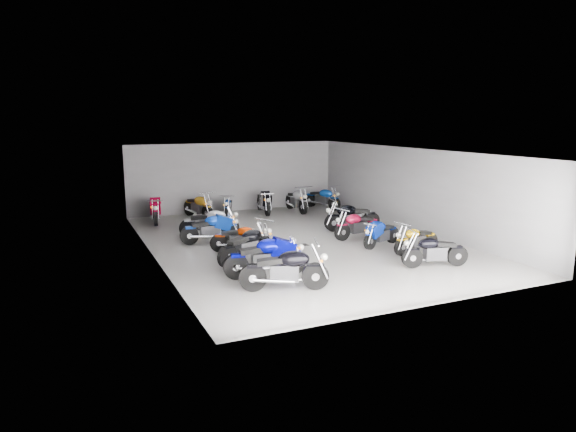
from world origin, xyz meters
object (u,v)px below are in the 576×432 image
object	(u,v)px
motorcycle_back_b	(198,206)
motorcycle_back_c	(228,206)
motorcycle_right_a	(434,251)
motorcycle_back_e	(297,200)
drain_grate	(303,245)
motorcycle_back_f	(323,198)
motorcycle_left_b	(266,257)
motorcycle_right_d	(357,225)
motorcycle_back_a	(156,209)
motorcycle_left_e	(211,229)
motorcycle_back_d	(264,202)
motorcycle_left_f	(210,223)
motorcycle_right_e	(352,217)
motorcycle_right_c	(381,233)
motorcycle_left_d	(240,238)
motorcycle_right_b	(416,239)
motorcycle_left_c	(247,245)
motorcycle_left_a	(285,269)

from	to	relation	value
motorcycle_back_b	motorcycle_back_c	world-z (taller)	motorcycle_back_b
motorcycle_right_a	motorcycle_back_c	size ratio (longest dim) A/B	1.14
motorcycle_back_e	drain_grate	bearing A→B (deg)	68.89
motorcycle_right_a	motorcycle_back_f	xyz separation A→B (m)	(1.65, 10.17, 0.04)
motorcycle_left_b	motorcycle_right_a	world-z (taller)	motorcycle_left_b
drain_grate	motorcycle_right_d	world-z (taller)	motorcycle_right_d
motorcycle_left_b	motorcycle_back_a	distance (m)	9.10
motorcycle_left_e	motorcycle_back_d	world-z (taller)	motorcycle_back_d
motorcycle_left_f	motorcycle_right_e	size ratio (longest dim) A/B	0.94
motorcycle_right_c	motorcycle_left_b	bearing A→B (deg)	87.72
motorcycle_left_d	motorcycle_right_d	xyz separation A→B (m)	(4.54, 0.10, 0.04)
drain_grate	motorcycle_back_c	xyz separation A→B (m)	(-0.75, 6.20, 0.44)
motorcycle_left_e	motorcycle_back_e	size ratio (longest dim) A/B	0.92
motorcycle_back_d	motorcycle_back_b	bearing A→B (deg)	8.03
drain_grate	motorcycle_back_b	distance (m)	6.66
motorcycle_right_d	motorcycle_right_a	bearing A→B (deg)	173.58
motorcycle_left_e	motorcycle_left_f	bearing A→B (deg)	170.49
motorcycle_left_d	motorcycle_back_b	world-z (taller)	motorcycle_back_b
motorcycle_right_a	motorcycle_back_a	bearing A→B (deg)	46.83
motorcycle_right_e	motorcycle_back_d	bearing A→B (deg)	29.05
motorcycle_right_c	motorcycle_back_a	size ratio (longest dim) A/B	0.79
motorcycle_left_e	motorcycle_back_a	distance (m)	4.67
motorcycle_right_a	motorcycle_right_e	xyz separation A→B (m)	(0.39, 5.33, 0.06)
motorcycle_back_b	motorcycle_back_c	xyz separation A→B (m)	(1.34, -0.10, -0.09)
motorcycle_right_e	motorcycle_back_f	xyz separation A→B (m)	(1.27, 4.83, -0.02)
motorcycle_left_e	motorcycle_back_e	bearing A→B (deg)	133.56
motorcycle_left_b	motorcycle_right_c	bearing A→B (deg)	117.04
motorcycle_right_c	motorcycle_back_b	bearing A→B (deg)	9.95
motorcycle_right_b	motorcycle_back_b	world-z (taller)	motorcycle_back_b
motorcycle_left_d	motorcycle_back_d	distance (m)	7.06
motorcycle_left_d	motorcycle_right_c	size ratio (longest dim) A/B	1.00
motorcycle_right_d	motorcycle_back_a	bearing A→B (deg)	37.75
motorcycle_left_d	motorcycle_right_b	world-z (taller)	motorcycle_left_d
motorcycle_left_d	motorcycle_right_b	distance (m)	5.73
motorcycle_right_c	motorcycle_back_a	distance (m)	9.71
motorcycle_left_c	motorcycle_right_e	bearing A→B (deg)	92.47
motorcycle_right_a	motorcycle_right_c	xyz separation A→B (m)	(-0.00, 2.73, -0.03)
drain_grate	motorcycle_left_f	bearing A→B (deg)	135.67
motorcycle_left_f	motorcycle_right_a	bearing A→B (deg)	57.53
motorcycle_back_c	motorcycle_back_f	size ratio (longest dim) A/B	0.85
motorcycle_right_a	motorcycle_back_f	world-z (taller)	motorcycle_back_f
motorcycle_left_d	motorcycle_left_f	bearing A→B (deg)	-148.79
motorcycle_back_c	motorcycle_back_f	world-z (taller)	motorcycle_back_f
motorcycle_right_b	motorcycle_left_e	bearing A→B (deg)	44.74
motorcycle_left_c	motorcycle_back_c	world-z (taller)	motorcycle_left_c
drain_grate	motorcycle_left_c	distance (m)	2.85
motorcycle_left_e	motorcycle_right_c	size ratio (longest dim) A/B	1.17
drain_grate	motorcycle_right_e	bearing A→B (deg)	26.37
motorcycle_left_a	motorcycle_right_c	size ratio (longest dim) A/B	1.22
motorcycle_left_c	motorcycle_back_d	size ratio (longest dim) A/B	0.93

